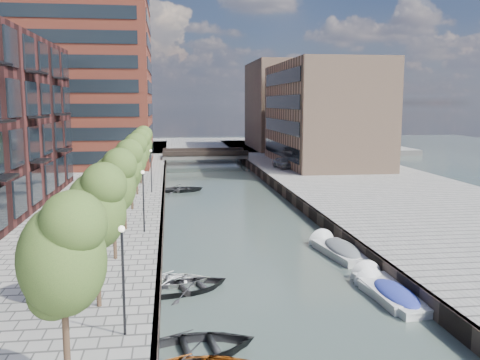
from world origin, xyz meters
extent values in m
plane|color=#38473F|center=(0.00, 40.00, 0.00)|extent=(300.00, 300.00, 0.00)
cube|color=gray|center=(16.00, 40.00, 0.50)|extent=(20.00, 140.00, 1.00)
cube|color=#332823|center=(-6.10, 40.00, 0.50)|extent=(0.25, 140.00, 1.00)
cube|color=#332823|center=(6.10, 40.00, 0.50)|extent=(0.25, 140.00, 1.00)
cube|color=gray|center=(0.00, 100.00, 0.50)|extent=(80.00, 40.00, 1.00)
cube|color=brown|center=(-17.00, 65.00, 16.00)|extent=(18.00, 18.00, 30.00)
cube|color=#9A775E|center=(16.00, 62.00, 8.00)|extent=(12.00, 25.00, 14.00)
cube|color=#9A775E|center=(16.00, 88.00, 9.00)|extent=(12.00, 20.00, 16.00)
cube|color=gray|center=(0.00, 72.00, 1.30)|extent=(13.00, 6.00, 0.60)
cube|color=#332823|center=(0.00, 69.20, 1.90)|extent=(13.00, 0.40, 0.80)
cube|color=#332823|center=(0.00, 74.80, 1.90)|extent=(13.00, 0.40, 0.80)
cylinder|color=#382619|center=(-8.50, 4.00, 2.60)|extent=(0.20, 0.20, 3.20)
ellipsoid|color=#30481B|center=(-8.50, 4.00, 5.33)|extent=(2.50, 2.50, 3.25)
cylinder|color=#382619|center=(-8.50, 11.00, 2.60)|extent=(0.20, 0.20, 3.20)
ellipsoid|color=#30481B|center=(-8.50, 11.00, 5.33)|extent=(2.50, 2.50, 3.25)
cylinder|color=#382619|center=(-8.50, 18.00, 2.60)|extent=(0.20, 0.20, 3.20)
ellipsoid|color=#30481B|center=(-8.50, 18.00, 5.33)|extent=(2.50, 2.50, 3.25)
cylinder|color=#382619|center=(-8.50, 25.00, 2.60)|extent=(0.20, 0.20, 3.20)
ellipsoid|color=#30481B|center=(-8.50, 25.00, 5.33)|extent=(2.50, 2.50, 3.25)
cylinder|color=#382619|center=(-8.50, 32.00, 2.60)|extent=(0.20, 0.20, 3.20)
ellipsoid|color=#30481B|center=(-8.50, 32.00, 5.33)|extent=(2.50, 2.50, 3.25)
cylinder|color=#382619|center=(-8.50, 39.00, 2.60)|extent=(0.20, 0.20, 3.20)
ellipsoid|color=#30481B|center=(-8.50, 39.00, 5.33)|extent=(2.50, 2.50, 3.25)
cylinder|color=#382619|center=(-8.50, 46.00, 2.60)|extent=(0.20, 0.20, 3.20)
ellipsoid|color=#30481B|center=(-8.50, 46.00, 5.33)|extent=(2.50, 2.50, 3.25)
cylinder|color=black|center=(-7.20, 8.00, 3.00)|extent=(0.10, 0.10, 4.00)
sphere|color=#FFF2CC|center=(-7.20, 8.00, 5.00)|extent=(0.24, 0.24, 0.24)
cylinder|color=black|center=(-7.20, 24.00, 3.00)|extent=(0.10, 0.10, 4.00)
sphere|color=#FFF2CC|center=(-7.20, 24.00, 5.00)|extent=(0.24, 0.24, 0.24)
cylinder|color=black|center=(-7.20, 40.00, 3.00)|extent=(0.10, 0.10, 4.00)
sphere|color=#FFF2CC|center=(-7.20, 40.00, 5.00)|extent=(0.24, 0.24, 0.24)
imported|color=black|center=(-4.64, 8.10, 0.00)|extent=(5.38, 4.24, 1.01)
imported|color=black|center=(-4.61, 15.13, 0.00)|extent=(5.21, 4.51, 0.91)
imported|color=white|center=(-5.40, 16.23, 0.00)|extent=(4.10, 2.95, 0.84)
imported|color=#242427|center=(-4.28, 46.09, 0.00)|extent=(5.24, 4.06, 1.00)
cube|color=silver|center=(5.20, 12.98, 0.05)|extent=(1.99, 4.95, 0.69)
cube|color=silver|center=(5.20, 12.98, 0.42)|extent=(2.08, 5.06, 0.11)
cone|color=silver|center=(5.10, 15.42, 0.11)|extent=(1.84, 1.02, 1.80)
cube|color=silver|center=(5.20, 12.21, 0.05)|extent=(2.21, 4.68, 0.64)
cube|color=silver|center=(5.20, 12.21, 0.39)|extent=(2.30, 4.79, 0.10)
cone|color=silver|center=(4.92, 14.44, 0.10)|extent=(1.76, 1.08, 1.67)
ellipsoid|color=navy|center=(5.20, 12.21, 0.44)|extent=(2.07, 4.28, 0.55)
cube|color=silver|center=(5.16, 20.13, 0.06)|extent=(2.65, 5.33, 0.72)
cube|color=silver|center=(5.16, 20.13, 0.44)|extent=(2.75, 5.45, 0.11)
cone|color=silver|center=(4.77, 22.65, 0.11)|extent=(2.02, 1.28, 1.89)
ellipsoid|color=#54585C|center=(5.16, 20.13, 0.50)|extent=(2.47, 4.88, 0.62)
imported|color=#9FA2A4|center=(9.29, 57.31, 1.71)|extent=(2.36, 4.39, 1.42)
camera|label=1|loc=(-5.44, -11.13, 9.49)|focal=40.00mm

